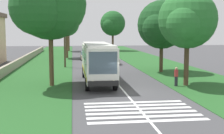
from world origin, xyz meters
The scene contains 18 objects.
ground centered at (0.00, 0.00, 0.00)m, with size 160.00×160.00×0.00m, color #424244.
grass_verge_left centered at (15.00, 8.20, 0.02)m, with size 120.00×8.00×0.04m, color #235623.
grass_verge_right centered at (15.00, -8.20, 0.02)m, with size 120.00×8.00×0.04m, color #235623.
centre_line centered at (15.00, 0.00, 0.00)m, with size 110.00×0.16×0.01m, color silver.
coach_bus centered at (4.76, 1.80, 2.15)m, with size 11.16×2.62×3.73m.
zebra_crossing centered at (-5.94, 0.00, 0.00)m, with size 4.95×6.80×0.01m.
trailing_car_0 centered at (21.33, -1.73, 0.67)m, with size 4.30×1.78×1.43m.
trailing_car_1 centered at (29.07, 1.91, 0.67)m, with size 4.30×1.78×1.43m.
trailing_minibus_0 centered at (36.84, -1.80, 1.55)m, with size 6.00×2.14×2.53m.
roadside_tree_left_0 centered at (52.08, 5.15, 7.87)m, with size 6.44×5.78×10.86m.
roadside_tree_left_1 centered at (32.56, 5.27, 6.09)m, with size 5.86×4.62×8.51m.
roadside_tree_left_2 centered at (3.56, 6.20, 7.05)m, with size 7.88×6.36×10.37m.
roadside_tree_right_0 centered at (2.21, -5.82, 5.76)m, with size 6.05×5.13×8.43m.
roadside_tree_right_1 centered at (52.27, -5.72, 6.64)m, with size 6.98×6.18×9.84m.
roadside_tree_right_2 centered at (11.54, -6.22, 5.49)m, with size 6.87×5.73×8.47m.
utility_pole centered at (17.72, 5.14, 4.27)m, with size 0.24×1.40×8.17m.
roadside_wall centered at (20.00, 11.60, 0.55)m, with size 70.00×0.40×1.01m, color #9E937F.
pedestrian centered at (1.85, -4.94, 0.91)m, with size 0.34×0.34×1.69m.
Camera 1 is at (-24.12, 4.10, 4.87)m, focal length 49.48 mm.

